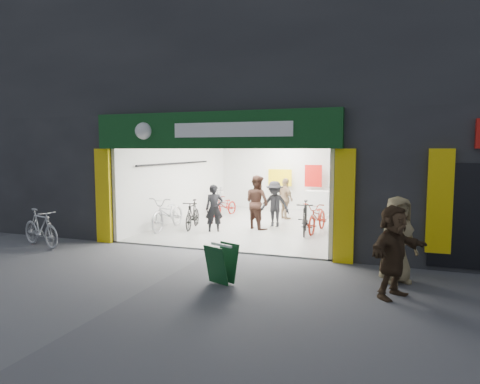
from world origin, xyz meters
The scene contains 17 objects.
ground centered at (0.00, 0.00, 0.00)m, with size 60.00×60.00×0.00m, color #56565B.
building centered at (0.91, 4.99, 4.31)m, with size 17.00×10.27×8.00m.
bike_left_front centered at (-2.50, 2.18, 0.54)m, with size 0.72×2.06×1.08m, color #B2B2B6.
bike_left_midfront centered at (-1.80, 2.52, 0.48)m, with size 0.45×1.60×0.96m, color black.
bike_left_midback centered at (-1.80, 5.34, 0.42)m, with size 0.56×1.61×0.85m, color maroon.
bike_left_back centered at (-2.50, 6.48, 0.50)m, with size 0.47×1.67×1.01m, color #B0B0B5.
bike_right_front centered at (1.80, 2.87, 0.51)m, with size 0.48×1.71×1.03m, color black.
bike_right_mid centered at (2.10, 3.33, 0.48)m, with size 0.64×1.83×0.96m, color maroon.
bike_right_back centered at (2.50, 5.26, 0.57)m, with size 0.54×1.91×1.15m, color #B4B4B9.
parked_bike centered at (-4.50, -1.09, 0.51)m, with size 0.48×1.68×1.01m, color #BBBBC0.
customer_a centered at (-0.91, 2.23, 0.75)m, with size 0.55×0.36×1.50m, color black.
customer_b centered at (0.18, 3.18, 0.88)m, with size 0.85×0.67×1.76m, color #382119.
customer_c centered at (0.63, 3.68, 0.77)m, with size 1.00×0.57×1.55m, color black.
customer_d centered at (0.59, 5.32, 0.77)m, with size 0.90×0.38×1.54m, color #967757.
pedestrian_near centered at (4.38, -1.17, 0.84)m, with size 0.83×0.54×1.69m, color #897750.
pedestrian_far centered at (4.31, -2.08, 0.82)m, with size 1.51×0.48×1.63m, color #3E2C1C.
sandwich_board centered at (1.22, -2.41, 0.42)m, with size 0.64×0.65×0.76m.
Camera 1 is at (4.25, -9.83, 2.58)m, focal length 32.00 mm.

